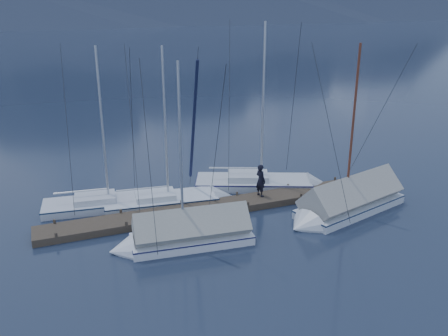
{
  "coord_description": "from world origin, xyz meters",
  "views": [
    {
      "loc": [
        -7.95,
        -18.21,
        9.85
      ],
      "look_at": [
        0.0,
        2.0,
        2.2
      ],
      "focal_mm": 38.0,
      "sensor_mm": 36.0,
      "label": 1
    }
  ],
  "objects": [
    {
      "name": "dock",
      "position": [
        0.0,
        2.0,
        0.11
      ],
      "size": [
        18.0,
        1.5,
        0.54
      ],
      "color": "#382D23",
      "rests_on": "ground"
    },
    {
      "name": "sailboat_open_left",
      "position": [
        -4.85,
        4.38,
        0.15
      ],
      "size": [
        6.8,
        2.89,
        8.77
      ],
      "color": "silver",
      "rests_on": "ground"
    },
    {
      "name": "sailboat_open_mid",
      "position": [
        -1.96,
        3.61,
        0.15
      ],
      "size": [
        6.78,
        2.88,
        8.74
      ],
      "color": "silver",
      "rests_on": "ground"
    },
    {
      "name": "sailboat_open_right",
      "position": [
        3.53,
        3.9,
        0.17
      ],
      "size": [
        7.66,
        4.78,
        9.83
      ],
      "color": "silver",
      "rests_on": "ground"
    },
    {
      "name": "mooring_posts",
      "position": [
        -0.5,
        2.0,
        0.35
      ],
      "size": [
        15.12,
        1.52,
        0.35
      ],
      "color": "#382D23",
      "rests_on": "ground"
    },
    {
      "name": "person",
      "position": [
        2.1,
        2.22,
        1.19
      ],
      "size": [
        0.56,
        0.71,
        1.7
      ],
      "primitive_type": "imported",
      "rotation": [
        0.0,
        0.0,
        1.85
      ],
      "color": "black",
      "rests_on": "dock"
    },
    {
      "name": "ground",
      "position": [
        0.0,
        0.0,
        0.0
      ],
      "size": [
        1000.0,
        1000.0,
        0.0
      ],
      "primitive_type": "plane",
      "color": "#151E30",
      "rests_on": "ground"
    },
    {
      "name": "sailboat_covered_far",
      "position": [
        -3.07,
        -0.74,
        0.42
      ],
      "size": [
        6.23,
        2.61,
        8.53
      ],
      "color": "white",
      "rests_on": "ground"
    },
    {
      "name": "sailboat_covered_near",
      "position": [
        5.3,
        -0.56,
        0.45
      ],
      "size": [
        7.27,
        3.87,
        9.04
      ],
      "color": "white",
      "rests_on": "ground"
    }
  ]
}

